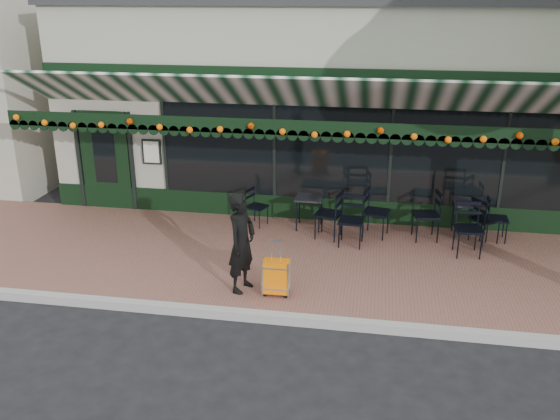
% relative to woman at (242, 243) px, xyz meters
% --- Properties ---
extents(ground, '(80.00, 80.00, 0.00)m').
position_rel_woman_xyz_m(ground, '(0.94, -0.62, -0.98)').
color(ground, black).
rests_on(ground, ground).
extents(sidewalk, '(18.00, 4.00, 0.15)m').
position_rel_woman_xyz_m(sidewalk, '(0.94, 1.38, -0.90)').
color(sidewalk, brown).
rests_on(sidewalk, ground).
extents(curb, '(18.00, 0.16, 0.15)m').
position_rel_woman_xyz_m(curb, '(0.94, -0.70, -0.90)').
color(curb, '#9E9E99').
rests_on(curb, ground).
extents(restaurant_building, '(12.00, 9.60, 4.50)m').
position_rel_woman_xyz_m(restaurant_building, '(0.94, 7.22, 1.29)').
color(restaurant_building, '#A2A08C').
rests_on(restaurant_building, ground).
extents(woman, '(0.57, 0.70, 1.66)m').
position_rel_woman_xyz_m(woman, '(0.00, 0.00, 0.00)').
color(woman, black).
rests_on(woman, sidewalk).
extents(suitcase, '(0.42, 0.24, 0.95)m').
position_rel_woman_xyz_m(suitcase, '(0.58, -0.10, -0.51)').
color(suitcase, orange).
rests_on(suitcase, sidewalk).
extents(cafe_table_a, '(0.59, 0.59, 0.72)m').
position_rel_woman_xyz_m(cafe_table_a, '(3.91, 2.97, -0.18)').
color(cafe_table_a, black).
rests_on(cafe_table_a, sidewalk).
extents(cafe_table_b, '(0.55, 0.55, 0.68)m').
position_rel_woman_xyz_m(cafe_table_b, '(0.75, 2.86, -0.22)').
color(cafe_table_b, black).
rests_on(cafe_table_b, sidewalk).
extents(chair_a_left, '(0.58, 0.58, 1.00)m').
position_rel_woman_xyz_m(chair_a_left, '(3.08, 2.66, -0.33)').
color(chair_a_left, black).
rests_on(chair_a_left, sidewalk).
extents(chair_a_right, '(0.45, 0.45, 0.86)m').
position_rel_woman_xyz_m(chair_a_right, '(4.44, 2.85, -0.40)').
color(chair_a_right, black).
rests_on(chair_a_right, sidewalk).
extents(chair_a_front, '(0.54, 0.54, 1.00)m').
position_rel_woman_xyz_m(chair_a_front, '(3.80, 2.03, -0.33)').
color(chair_a_front, black).
rests_on(chair_a_front, sidewalk).
extents(chair_a_extra, '(0.64, 0.64, 0.92)m').
position_rel_woman_xyz_m(chair_a_extra, '(4.20, 2.69, -0.37)').
color(chair_a_extra, black).
rests_on(chair_a_extra, sidewalk).
extents(chair_b_left, '(0.59, 0.59, 0.98)m').
position_rel_woman_xyz_m(chair_b_left, '(1.19, 2.41, -0.34)').
color(chair_b_left, black).
rests_on(chair_b_left, sidewalk).
extents(chair_b_right, '(0.59, 0.59, 0.98)m').
position_rel_woman_xyz_m(chair_b_right, '(2.11, 2.68, -0.34)').
color(chair_b_right, black).
rests_on(chair_b_right, sidewalk).
extents(chair_b_front, '(0.52, 0.52, 0.98)m').
position_rel_woman_xyz_m(chair_b_front, '(1.65, 2.13, -0.34)').
color(chair_b_front, black).
rests_on(chair_b_front, sidewalk).
extents(chair_solo, '(0.51, 0.51, 0.79)m').
position_rel_woman_xyz_m(chair_solo, '(-0.35, 2.85, -0.43)').
color(chair_solo, black).
rests_on(chair_solo, sidewalk).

